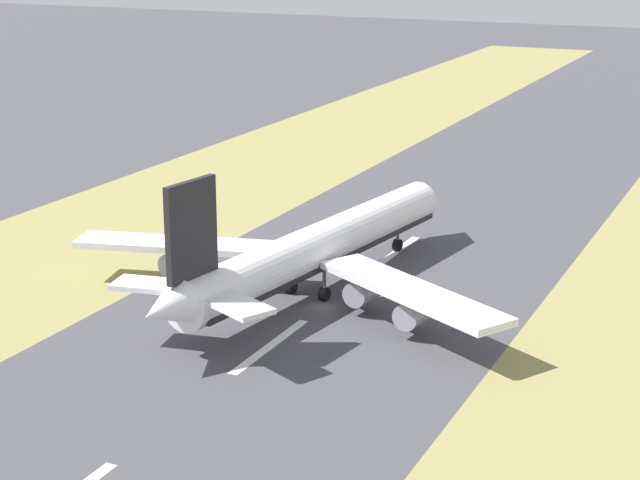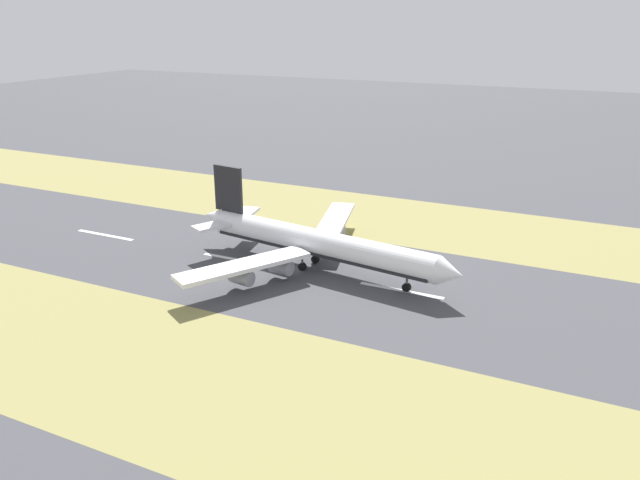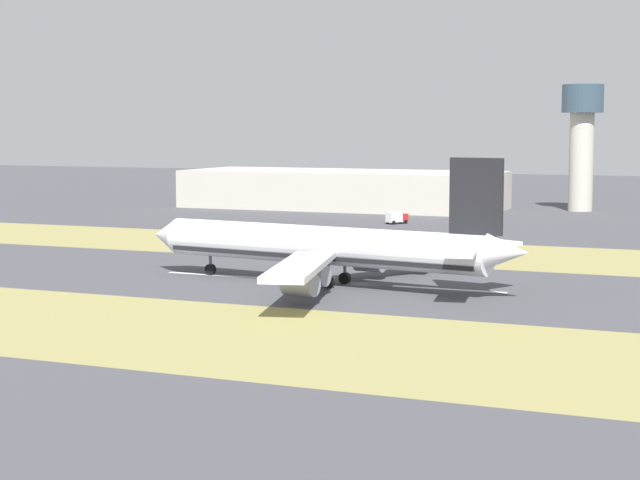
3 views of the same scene
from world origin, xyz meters
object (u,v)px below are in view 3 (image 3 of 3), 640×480
object	(u,v)px
control_tower	(582,133)
service_truck	(397,217)
terminal_building	(343,189)
airplane_main_jet	(331,247)

from	to	relation	value
control_tower	service_truck	size ratio (longest dim) A/B	5.82
terminal_building	service_truck	world-z (taller)	terminal_building
airplane_main_jet	terminal_building	distance (m)	159.65
service_truck	airplane_main_jet	bearing A→B (deg)	-166.68
control_tower	terminal_building	bearing A→B (deg)	103.35
airplane_main_jet	terminal_building	xyz separation A→B (m)	(149.07, 57.15, -0.37)
terminal_building	control_tower	world-z (taller)	control_tower
airplane_main_jet	service_truck	distance (m)	107.59
airplane_main_jet	control_tower	size ratio (longest dim) A/B	1.82
terminal_building	service_truck	size ratio (longest dim) A/B	15.11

